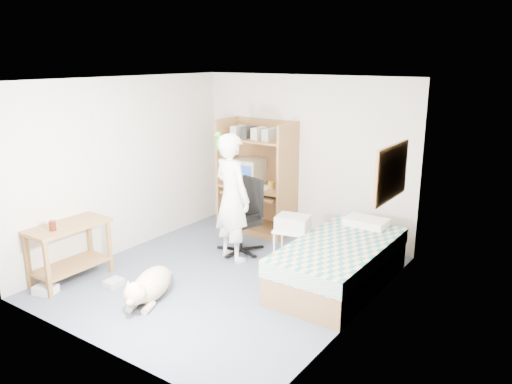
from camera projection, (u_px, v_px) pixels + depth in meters
floor at (226, 277)px, 6.47m from camera, size 4.00×4.00×0.00m
wall_back at (305, 157)px, 7.73m from camera, size 3.60×0.02×2.50m
wall_right at (362, 208)px, 5.15m from camera, size 0.02×4.00×2.50m
wall_left at (126, 166)px, 7.13m from camera, size 0.02×4.00×2.50m
ceiling at (223, 80)px, 5.81m from camera, size 3.60×4.00×0.02m
computer_hutch at (258, 181)px, 8.02m from camera, size 1.20×0.63×1.80m
bed at (340, 263)px, 6.17m from camera, size 1.02×2.02×0.66m
side_desk at (69, 244)px, 6.24m from camera, size 0.50×1.00×0.75m
corkboard at (391, 173)px, 5.83m from camera, size 0.04×0.94×0.66m
office_chair at (244, 227)px, 7.21m from camera, size 0.61×0.61×1.07m
person at (232, 198)px, 6.82m from camera, size 0.75×0.60×1.78m
parrot at (220, 143)px, 6.74m from camera, size 0.13×0.23×0.36m
dog at (150, 285)px, 5.81m from camera, size 0.61×1.07×0.42m
printer_cart at (293, 242)px, 6.65m from camera, size 0.53×0.46×0.56m
printer at (293, 222)px, 6.57m from camera, size 0.48×0.40×0.18m
crt_monitor at (249, 171)px, 8.08m from camera, size 0.44×0.46×0.39m
keyboard at (252, 192)px, 7.93m from camera, size 0.47×0.22×0.03m
pencil_cup at (271, 185)px, 7.78m from camera, size 0.08×0.08×0.12m
drink_glass at (53, 226)px, 5.95m from camera, size 0.08×0.08×0.12m
floor_box_a at (46, 290)px, 6.00m from camera, size 0.30×0.27×0.10m
floor_box_b at (114, 283)px, 6.20m from camera, size 0.18×0.22×0.08m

